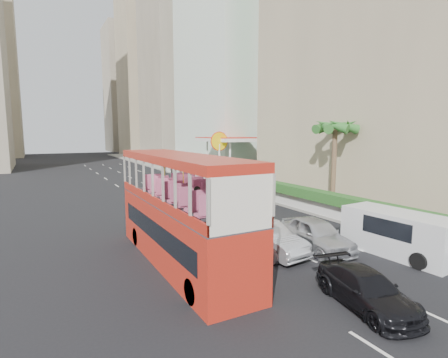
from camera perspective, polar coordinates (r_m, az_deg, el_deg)
ground_plane at (r=19.82m, az=9.53°, el=-10.29°), size 200.00×200.00×0.00m
double_decker_bus at (r=16.25m, az=-7.25°, el=-4.97°), size 2.50×11.00×5.06m
car_silver_lane_a at (r=18.22m, az=6.78°, el=-11.85°), size 2.23×4.98×1.59m
car_silver_lane_b at (r=19.21m, az=14.72°, el=-11.02°), size 2.53×5.03×1.64m
car_black at (r=13.91m, az=22.08°, el=-18.75°), size 2.61×4.63×1.27m
van_asset at (r=33.22m, az=-5.03°, el=-2.95°), size 2.73×4.86×1.28m
minibus_near at (r=27.88m, az=-1.32°, el=-1.79°), size 2.50×6.89×3.02m
minibus_far at (r=33.89m, az=-0.73°, el=-0.62°), size 2.63×5.71×2.44m
panel_van_near at (r=19.59m, az=26.62°, el=-7.96°), size 2.42×5.45×2.14m
panel_van_far at (r=37.33m, az=-2.80°, el=-0.31°), size 2.75×4.97×1.88m
sidewalk at (r=45.26m, az=-1.03°, el=0.00°), size 6.00×120.00×0.18m
kerb_wall at (r=34.34m, az=3.31°, el=-1.44°), size 0.30×44.00×1.00m
hedge at (r=34.22m, az=3.33°, el=-0.03°), size 1.10×44.00×0.70m
palm_tree at (r=27.23m, az=17.47°, el=1.60°), size 0.36×0.36×6.40m
shell_station at (r=43.72m, az=1.34°, el=3.24°), size 6.50×8.00×5.50m
tower_mid at (r=80.88m, az=-6.60°, el=21.06°), size 16.00×16.00×50.00m
tower_far_a at (r=102.22m, az=-12.38°, el=16.37°), size 14.00×14.00×44.00m
tower_far_b at (r=123.01m, az=-15.31°, el=13.81°), size 14.00×14.00×40.00m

